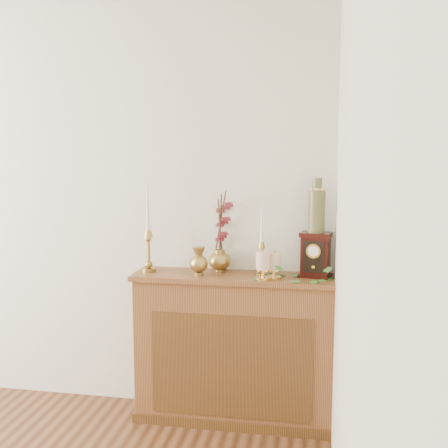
% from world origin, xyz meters
% --- Properties ---
extents(console_shelf, '(1.24, 0.34, 0.93)m').
position_xyz_m(console_shelf, '(1.40, 2.10, 0.44)').
color(console_shelf, brown).
rests_on(console_shelf, ground).
extents(candlestick_left, '(0.09, 0.09, 0.54)m').
position_xyz_m(candlestick_left, '(0.86, 2.09, 1.11)').
color(candlestick_left, '#B19746').
rests_on(candlestick_left, console_shelf).
extents(candlestick_center, '(0.07, 0.07, 0.42)m').
position_xyz_m(candlestick_center, '(1.57, 2.10, 1.07)').
color(candlestick_center, '#B19746').
rests_on(candlestick_center, console_shelf).
extents(bud_vase, '(0.11, 0.11, 0.18)m').
position_xyz_m(bud_vase, '(1.19, 2.03, 1.02)').
color(bud_vase, '#B19746').
rests_on(bud_vase, console_shelf).
extents(ginger_jar, '(0.21, 0.22, 0.51)m').
position_xyz_m(ginger_jar, '(1.31, 2.22, 1.16)').
color(ginger_jar, '#B19746').
rests_on(ginger_jar, console_shelf).
extents(pillar_candle_left, '(0.09, 0.09, 0.17)m').
position_xyz_m(pillar_candle_left, '(1.65, 2.03, 1.02)').
color(pillar_candle_left, gold).
rests_on(pillar_candle_left, console_shelf).
extents(pillar_candle_right, '(0.09, 0.09, 0.18)m').
position_xyz_m(pillar_candle_right, '(1.58, 2.00, 1.02)').
color(pillar_candle_right, gold).
rests_on(pillar_candle_right, console_shelf).
extents(ivy_garland, '(0.51, 0.19, 0.09)m').
position_xyz_m(ivy_garland, '(1.75, 2.04, 0.94)').
color(ivy_garland, '#36702A').
rests_on(ivy_garland, console_shelf).
extents(mantel_clock, '(0.20, 0.16, 0.27)m').
position_xyz_m(mantel_clock, '(1.88, 2.13, 1.06)').
color(mantel_clock, black).
rests_on(mantel_clock, console_shelf).
extents(ceramic_vase, '(0.10, 0.10, 0.32)m').
position_xyz_m(ceramic_vase, '(1.88, 2.13, 1.34)').
color(ceramic_vase, '#1A3426').
rests_on(ceramic_vase, mantel_clock).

